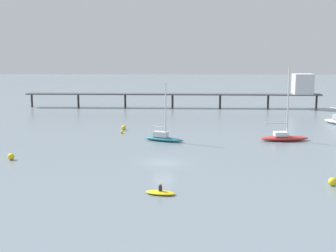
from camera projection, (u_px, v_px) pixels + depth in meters
name	position (u px, v px, depth m)	size (l,w,h in m)	color
ground_plane	(163.00, 163.00, 61.51)	(400.00, 400.00, 0.00)	slate
pier	(247.00, 89.00, 115.79)	(71.04, 4.49, 8.23)	#4C4C51
sailboat_red	(284.00, 136.00, 75.86)	(7.82, 2.89, 11.81)	red
sailboat_teal	(163.00, 137.00, 75.56)	(6.78, 4.26, 9.17)	#1E727A
dinghy_yellow	(160.00, 192.00, 48.32)	(3.31, 2.11, 1.14)	yellow
mooring_buoy_far	(124.00, 128.00, 85.89)	(0.82, 0.82, 0.82)	yellow
mooring_buoy_near	(11.00, 157.00, 63.00)	(0.87, 0.87, 0.87)	yellow
mooring_buoy_inner	(332.00, 182.00, 51.28)	(0.89, 0.89, 0.89)	yellow
mooring_buoy_outer	(122.00, 132.00, 82.19)	(0.51, 0.51, 0.51)	yellow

